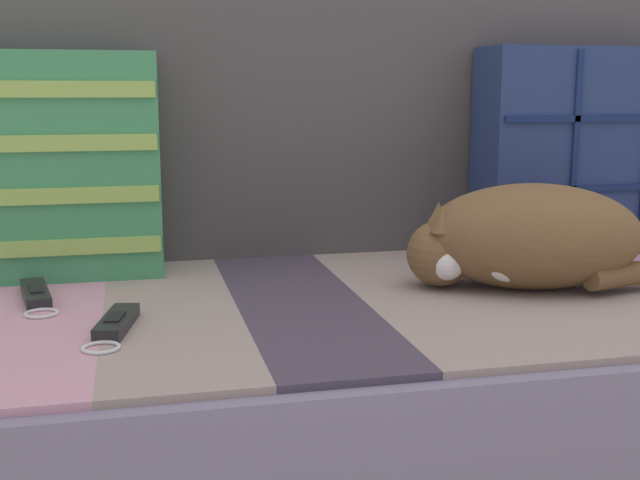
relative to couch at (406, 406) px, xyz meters
The scene contains 7 objects.
couch is the anchor object (origin of this frame).
sofa_backrest 0.61m from the couch, 90.00° to the left, with size 1.84×0.14×0.56m.
throw_pillow_quilted 0.65m from the couch, 25.39° to the left, with size 0.47×0.14×0.40m.
throw_pillow_striped 0.74m from the couch, 159.61° to the left, with size 0.38×0.14×0.38m.
sleeping_cat 0.34m from the couch, 16.43° to the right, with size 0.42×0.28×0.17m.
game_remote_near 0.54m from the couch, 163.12° to the right, with size 0.08×0.19×0.02m.
game_remote_far 0.63m from the couch, behind, with size 0.08×0.20×0.02m.
Camera 1 is at (-0.44, -1.11, 0.73)m, focal length 45.00 mm.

